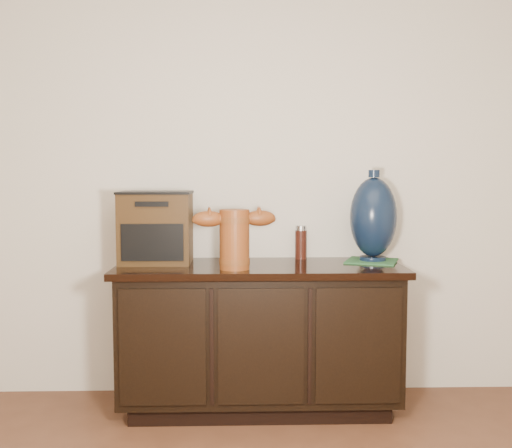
{
  "coord_description": "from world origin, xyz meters",
  "views": [
    {
      "loc": [
        -0.1,
        -0.81,
        1.22
      ],
      "look_at": [
        -0.02,
        2.18,
        0.97
      ],
      "focal_mm": 42.0,
      "sensor_mm": 36.0,
      "label": 1
    }
  ],
  "objects_px": {
    "sideboard": "(259,335)",
    "tv_radio": "(156,227)",
    "terracotta_vessel": "(234,236)",
    "spray_can": "(301,243)",
    "lamp_base": "(373,218)"
  },
  "relations": [
    {
      "from": "spray_can",
      "to": "tv_radio",
      "type": "bearing_deg",
      "value": -170.77
    },
    {
      "from": "lamp_base",
      "to": "spray_can",
      "type": "bearing_deg",
      "value": 162.78
    },
    {
      "from": "terracotta_vessel",
      "to": "spray_can",
      "type": "xyz_separation_m",
      "value": [
        0.36,
        0.35,
        -0.07
      ]
    },
    {
      "from": "sideboard",
      "to": "spray_can",
      "type": "distance_m",
      "value": 0.56
    },
    {
      "from": "tv_radio",
      "to": "spray_can",
      "type": "distance_m",
      "value": 0.79
    },
    {
      "from": "sideboard",
      "to": "terracotta_vessel",
      "type": "bearing_deg",
      "value": -132.67
    },
    {
      "from": "terracotta_vessel",
      "to": "lamp_base",
      "type": "distance_m",
      "value": 0.77
    },
    {
      "from": "lamp_base",
      "to": "spray_can",
      "type": "xyz_separation_m",
      "value": [
        -0.37,
        0.12,
        -0.14
      ]
    },
    {
      "from": "sideboard",
      "to": "terracotta_vessel",
      "type": "xyz_separation_m",
      "value": [
        -0.13,
        -0.14,
        0.53
      ]
    },
    {
      "from": "sideboard",
      "to": "tv_radio",
      "type": "distance_m",
      "value": 0.78
    },
    {
      "from": "lamp_base",
      "to": "terracotta_vessel",
      "type": "bearing_deg",
      "value": -162.28
    },
    {
      "from": "sideboard",
      "to": "lamp_base",
      "type": "distance_m",
      "value": 0.86
    },
    {
      "from": "terracotta_vessel",
      "to": "lamp_base",
      "type": "xyz_separation_m",
      "value": [
        0.73,
        0.23,
        0.07
      ]
    },
    {
      "from": "terracotta_vessel",
      "to": "tv_radio",
      "type": "bearing_deg",
      "value": 142.2
    },
    {
      "from": "terracotta_vessel",
      "to": "spray_can",
      "type": "relative_size",
      "value": 2.27
    }
  ]
}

